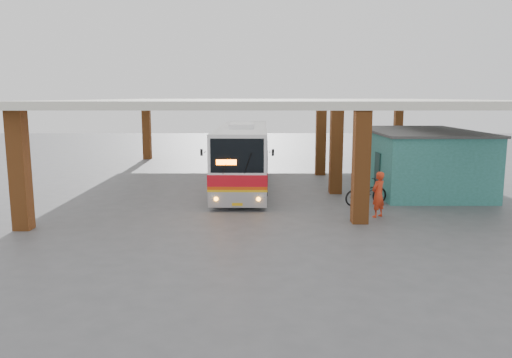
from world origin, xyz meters
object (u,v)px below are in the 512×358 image
Objects in this scene: motorcycle at (366,192)px; red_chair at (356,173)px; pedestrian at (378,194)px; coach_bus at (243,155)px.

motorcycle is 7.24m from red_chair.
motorcycle is 2.32m from pedestrian.
coach_bus is 6.47× the size of pedestrian.
coach_bus is at bearing -89.62° from pedestrian.
coach_bus is 8.79m from pedestrian.
pedestrian is at bearing -86.91° from red_chair.
motorcycle is (5.62, -4.44, -1.16)m from coach_bus.
coach_bus is 7.25m from motorcycle.
coach_bus reaches higher than red_chair.
pedestrian reaches higher than motorcycle.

